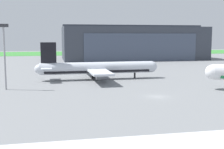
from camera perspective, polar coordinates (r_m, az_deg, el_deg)
ground_plane at (r=67.81m, az=8.50°, el=-4.19°), size 440.00×440.00×0.00m
grass_field_strip at (r=241.19m, az=-6.07°, el=4.05°), size 440.00×56.00×0.08m
maintenance_hangar at (r=176.90m, az=4.03°, el=5.97°), size 80.97×34.24×19.77m
airliner_far_left at (r=93.57m, az=-2.75°, el=1.19°), size 38.47×30.13×11.57m
apron_light_mast at (r=79.43m, az=-19.69°, el=4.24°), size 2.40×0.50×16.39m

